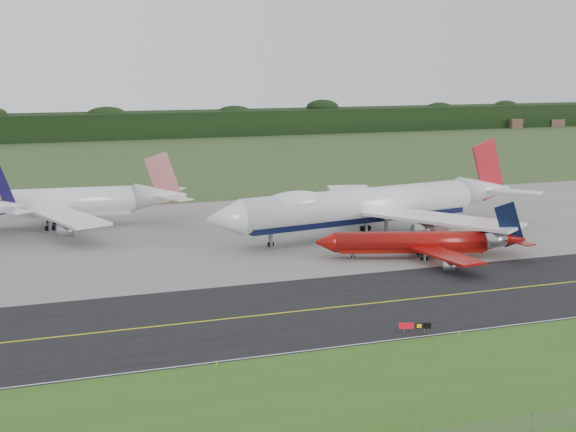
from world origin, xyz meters
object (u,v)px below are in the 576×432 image
(jet_ba_747, at_px, (370,205))
(taxiway_sign, at_px, (415,326))
(jet_star_tail, at_px, (49,204))
(jet_red_737, at_px, (422,243))

(jet_ba_747, height_order, taxiway_sign, jet_ba_747)
(jet_ba_747, distance_m, taxiway_sign, 61.55)
(jet_ba_747, relative_size, taxiway_sign, 18.04)
(jet_star_tail, bearing_deg, jet_ba_747, -25.52)
(taxiway_sign, bearing_deg, jet_ba_747, 70.81)
(jet_ba_747, distance_m, jet_star_tail, 69.28)
(jet_ba_747, bearing_deg, jet_star_tail, 154.48)
(jet_red_737, distance_m, taxiway_sign, 42.36)
(jet_red_737, bearing_deg, jet_ba_747, 92.25)
(jet_ba_747, xyz_separation_m, jet_red_737, (0.83, -21.16, -3.51))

